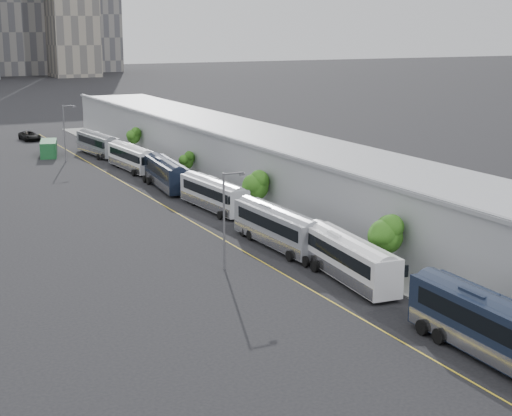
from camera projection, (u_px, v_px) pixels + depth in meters
sidewalk at (299, 219)px, 82.58m from camera, size 10.00×170.00×0.12m
lane_line at (208, 231)px, 77.99m from camera, size 0.12×160.00×0.02m
depot at (332, 183)px, 83.55m from camera, size 12.45×160.40×7.20m
bus_1 at (495, 334)px, 47.35m from camera, size 3.08×13.70×3.99m
bus_2 at (349, 262)px, 62.31m from camera, size 3.60×12.55×3.62m
bus_3 at (278, 231)px, 71.92m from camera, size 2.89×12.61×3.67m
bus_4 at (214, 197)px, 86.36m from camera, size 3.22×12.13×3.51m
bus_5 at (166, 176)px, 97.99m from camera, size 3.77×12.78×3.68m
bus_6 at (132, 160)px, 110.28m from camera, size 3.25×12.33×3.56m
bus_7 at (98, 146)px, 123.12m from camera, size 3.62×12.33×3.55m
tree_1 at (386, 231)px, 62.63m from camera, size 2.85×2.85×5.29m
tree_2 at (255, 183)px, 82.85m from camera, size 2.87×2.87×5.11m
tree_3 at (186, 160)px, 101.43m from camera, size 1.81×1.81×3.83m
tree_4 at (134, 135)px, 119.86m from camera, size 2.02×2.02×4.60m
street_lamp_near at (226, 214)px, 64.59m from camera, size 2.04×0.22×8.20m
street_lamp_far at (65, 129)px, 116.85m from camera, size 2.04×0.22×8.40m
shipping_container at (49, 148)px, 122.55m from camera, size 4.00×7.26×2.41m
suv at (30, 136)px, 139.52m from camera, size 3.27×6.16×1.65m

